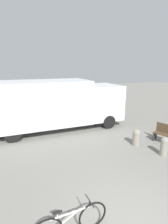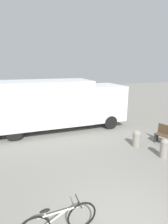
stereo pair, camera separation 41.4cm
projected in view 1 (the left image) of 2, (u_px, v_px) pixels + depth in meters
The scene contains 4 objects.
delivery_truck at pixel (56, 103), 10.23m from camera, with size 7.82×2.61×2.88m.
bicycle_middle at pixel (71, 223), 3.79m from camera, with size 1.76×0.44×0.79m.
bollard_near_bench at pixel (164, 146), 7.30m from camera, with size 0.32×0.32×0.82m.
bollard_far_bench at pixel (136, 137), 8.26m from camera, with size 0.37×0.37×0.80m.
Camera 1 is at (-2.29, -2.43, 3.67)m, focal length 28.00 mm.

